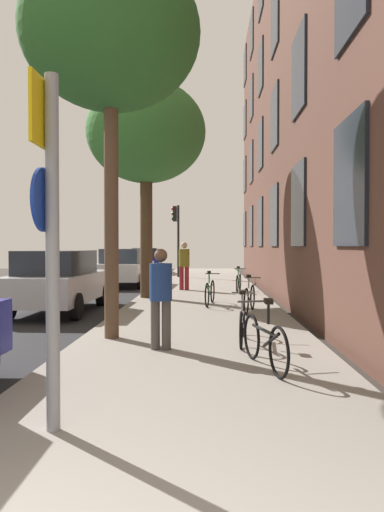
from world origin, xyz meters
TOP-DOWN VIEW (x-y plane):
  - ground_plane at (-2.40, 15.00)m, footprint 41.80×41.80m
  - road_asphalt at (-4.50, 15.00)m, footprint 7.00×38.00m
  - sidewalk at (1.10, 15.00)m, footprint 4.20×38.00m
  - building_facade at (3.69, 14.50)m, footprint 0.56×27.00m
  - sign_post at (-0.11, 2.91)m, footprint 0.15×0.60m
  - traffic_light at (-0.38, 24.20)m, footprint 0.43×0.24m
  - tree_near at (-0.43, 7.22)m, footprint 3.15×3.15m
  - tree_far at (-0.67, 14.00)m, footprint 3.75×3.75m
  - bicycle_0 at (2.02, 5.15)m, footprint 0.54×1.67m
  - bicycle_1 at (1.85, 6.86)m, footprint 0.42×1.70m
  - bicycle_2 at (2.30, 10.63)m, footprint 0.54×1.61m
  - bicycle_3 at (1.33, 12.05)m, footprint 0.43×1.70m
  - bicycle_4 at (2.37, 16.00)m, footprint 0.44×1.63m
  - pedestrian_0 at (0.53, 6.28)m, footprint 0.46×0.46m
  - pedestrian_1 at (0.40, 16.67)m, footprint 0.49×0.49m
  - car_1 at (-2.63, 11.27)m, footprint 1.86×4.34m
  - car_2 at (-2.33, 19.61)m, footprint 2.04×4.49m
  - car_3 at (-2.46, 27.94)m, footprint 1.92×4.26m

SIDE VIEW (x-z plane):
  - ground_plane at x=-2.40m, z-range 0.00..0.00m
  - road_asphalt at x=-4.50m, z-range 0.00..0.01m
  - sidewalk at x=1.10m, z-range 0.00..0.12m
  - bicycle_1 at x=1.85m, z-range 0.02..0.92m
  - bicycle_4 at x=2.37m, z-range 0.02..0.93m
  - bicycle_2 at x=2.30m, z-range 0.02..0.95m
  - bicycle_0 at x=2.02m, z-range 0.02..0.96m
  - bicycle_3 at x=1.33m, z-range 0.02..0.96m
  - car_3 at x=-2.46m, z-range 0.03..1.65m
  - car_1 at x=-2.63m, z-range 0.03..1.65m
  - car_2 at x=-2.33m, z-range 0.03..1.65m
  - pedestrian_0 at x=0.53m, z-range 0.23..1.82m
  - pedestrian_1 at x=0.40m, z-range 0.25..2.02m
  - sign_post at x=-0.11m, z-range 0.39..3.51m
  - traffic_light at x=-0.38m, z-range 0.81..4.59m
  - tree_far at x=-0.67m, z-range 1.89..8.70m
  - tree_near at x=-0.43m, z-range 2.10..8.80m
  - building_facade at x=3.69m, z-range 0.02..13.58m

